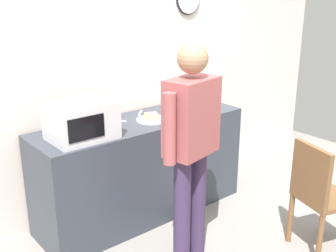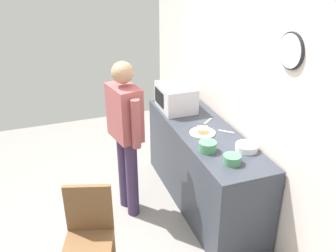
% 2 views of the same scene
% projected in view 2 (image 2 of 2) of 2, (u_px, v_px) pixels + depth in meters
% --- Properties ---
extents(ground_plane, '(6.00, 6.00, 0.00)m').
position_uv_depth(ground_plane, '(103.00, 237.00, 3.87)').
color(ground_plane, gray).
extents(back_wall, '(5.40, 0.13, 2.60)m').
position_uv_depth(back_wall, '(250.00, 101.00, 3.79)').
color(back_wall, silver).
rests_on(back_wall, ground_plane).
extents(kitchen_counter, '(2.02, 0.62, 0.94)m').
position_uv_depth(kitchen_counter, '(203.00, 167.00, 4.23)').
color(kitchen_counter, '#333842').
rests_on(kitchen_counter, ground_plane).
extents(microwave, '(0.50, 0.39, 0.30)m').
position_uv_depth(microwave, '(176.00, 97.00, 4.47)').
color(microwave, silver).
rests_on(microwave, kitchen_counter).
extents(sandwich_plate, '(0.27, 0.27, 0.07)m').
position_uv_depth(sandwich_plate, '(203.00, 132.00, 3.94)').
color(sandwich_plate, white).
rests_on(sandwich_plate, kitchen_counter).
extents(salad_bowl, '(0.22, 0.22, 0.06)m').
position_uv_depth(salad_bowl, '(247.00, 147.00, 3.61)').
color(salad_bowl, white).
rests_on(salad_bowl, kitchen_counter).
extents(cereal_bowl, '(0.16, 0.16, 0.08)m').
position_uv_depth(cereal_bowl, '(232.00, 159.00, 3.39)').
color(cereal_bowl, '#4C8E60').
rests_on(cereal_bowl, kitchen_counter).
extents(mixing_bowl, '(0.17, 0.17, 0.10)m').
position_uv_depth(mixing_bowl, '(208.00, 146.00, 3.59)').
color(mixing_bowl, '#4C8E60').
rests_on(mixing_bowl, kitchen_counter).
extents(fork_utensil, '(0.12, 0.14, 0.01)m').
position_uv_depth(fork_utensil, '(208.00, 121.00, 4.21)').
color(fork_utensil, silver).
rests_on(fork_utensil, kitchen_counter).
extents(spoon_utensil, '(0.13, 0.14, 0.01)m').
position_uv_depth(spoon_utensil, '(226.00, 132.00, 3.97)').
color(spoon_utensil, silver).
rests_on(spoon_utensil, kitchen_counter).
extents(person_standing, '(0.58, 0.31, 1.73)m').
position_uv_depth(person_standing, '(125.00, 129.00, 3.86)').
color(person_standing, '#392A4A').
rests_on(person_standing, ground_plane).
extents(wooden_chair, '(0.50, 0.50, 0.94)m').
position_uv_depth(wooden_chair, '(89.00, 234.00, 3.16)').
color(wooden_chair, brown).
rests_on(wooden_chair, ground_plane).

